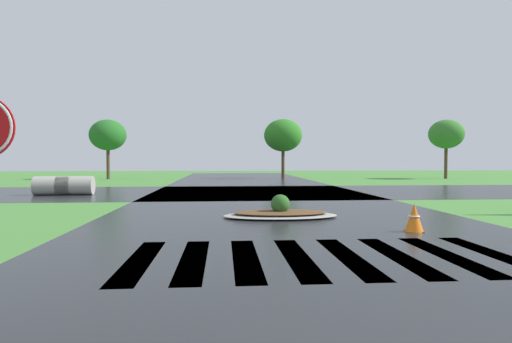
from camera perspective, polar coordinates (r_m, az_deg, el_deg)
asphalt_roadway at (r=12.26m, az=3.77°, el=-6.38°), size 10.77×80.00×0.01m
asphalt_cross_road at (r=22.22m, az=0.06°, el=-2.76°), size 90.00×9.69×0.01m
crosswalk_stripes at (r=7.68m, az=8.92°, el=-11.28°), size 6.75×3.20×0.01m
median_island at (r=12.60m, az=3.28°, el=-5.56°), size 3.38×1.69×0.68m
drainage_pipe_stack at (r=22.30m, az=-24.36°, el=-1.74°), size 2.72×1.03×0.90m
traffic_cone at (r=10.77m, az=20.46°, el=-5.87°), size 0.43×0.43×0.67m
background_treeline at (r=37.18m, az=-11.40°, el=5.06°), size 46.34×4.68×5.69m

